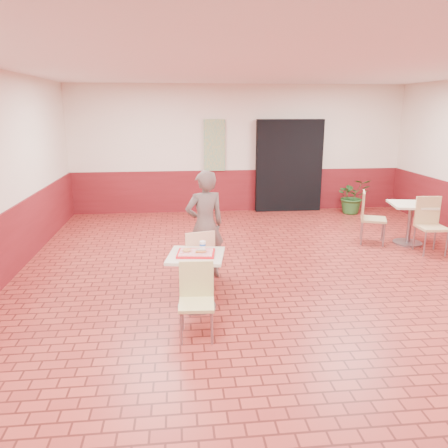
{
  "coord_description": "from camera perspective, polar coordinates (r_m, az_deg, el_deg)",
  "views": [
    {
      "loc": [
        -1.48,
        -5.44,
        2.45
      ],
      "look_at": [
        -0.88,
        0.16,
        0.95
      ],
      "focal_mm": 35.0,
      "sensor_mm": 36.0,
      "label": 1
    }
  ],
  "objects": [
    {
      "name": "wainscot_band",
      "position": [
        5.97,
        8.62,
        -4.34
      ],
      "size": [
        8.0,
        10.0,
        1.0
      ],
      "color": "maroon",
      "rests_on": "ground"
    },
    {
      "name": "chair_main_back",
      "position": [
        5.95,
        -3.39,
        -4.36
      ],
      "size": [
        0.49,
        0.49,
        0.87
      ],
      "rotation": [
        0.0,
        0.0,
        3.38
      ],
      "color": "#E3B088",
      "rests_on": "ground"
    },
    {
      "name": "potted_plant",
      "position": [
        10.87,
        16.45,
        3.53
      ],
      "size": [
        0.77,
        0.67,
        0.85
      ],
      "primitive_type": "imported",
      "rotation": [
        0.0,
        0.0,
        -0.01
      ],
      "color": "#285A24",
      "rests_on": "ground"
    },
    {
      "name": "second_table",
      "position": [
        8.74,
        23.15,
        0.87
      ],
      "size": [
        0.72,
        0.72,
        0.76
      ],
      "rotation": [
        0.0,
        0.0,
        -0.18
      ],
      "color": "beige",
      "rests_on": "ground"
    },
    {
      "name": "chair_main_front",
      "position": [
        4.85,
        -3.61,
        -9.33
      ],
      "size": [
        0.4,
        0.4,
        0.82
      ],
      "rotation": [
        0.0,
        0.0,
        -0.06
      ],
      "color": "#CCC17A",
      "rests_on": "ground"
    },
    {
      "name": "customer",
      "position": [
        6.35,
        -2.51,
        -0.15
      ],
      "size": [
        0.67,
        0.54,
        1.61
      ],
      "primitive_type": "imported",
      "rotation": [
        0.0,
        0.0,
        3.44
      ],
      "color": "brown",
      "rests_on": "ground"
    },
    {
      "name": "corridor_doorway",
      "position": [
        10.75,
        8.47,
        7.52
      ],
      "size": [
        1.6,
        0.22,
        2.2
      ],
      "primitive_type": "cube",
      "color": "black",
      "rests_on": "ground"
    },
    {
      "name": "chair_second_front",
      "position": [
        8.38,
        25.29,
        0.27
      ],
      "size": [
        0.47,
        0.47,
        0.97
      ],
      "rotation": [
        0.0,
        0.0,
        -0.05
      ],
      "color": "#D9BC82",
      "rests_on": "ground"
    },
    {
      "name": "room_shell",
      "position": [
        5.72,
        9.01,
        5.16
      ],
      "size": [
        8.01,
        10.01,
        3.01
      ],
      "color": "maroon",
      "rests_on": "ground"
    },
    {
      "name": "serving_tray",
      "position": [
        5.39,
        -3.68,
        -3.84
      ],
      "size": [
        0.46,
        0.36,
        0.03
      ],
      "rotation": [
        0.0,
        0.0,
        -0.13
      ],
      "color": "red",
      "rests_on": "main_table"
    },
    {
      "name": "main_table",
      "position": [
        5.47,
        -3.63,
        -6.26
      ],
      "size": [
        0.67,
        0.67,
        0.71
      ],
      "rotation": [
        0.0,
        0.0,
        -0.18
      ],
      "color": "beige",
      "rests_on": "ground"
    },
    {
      "name": "long_john_donut",
      "position": [
        5.36,
        -3.02,
        -3.56
      ],
      "size": [
        0.14,
        0.08,
        0.04
      ],
      "rotation": [
        0.0,
        0.0,
        -0.14
      ],
      "color": "#E08141",
      "rests_on": "serving_tray"
    },
    {
      "name": "ring_donut",
      "position": [
        5.42,
        -4.9,
        -3.42
      ],
      "size": [
        0.12,
        0.12,
        0.03
      ],
      "primitive_type": "torus",
      "rotation": [
        0.0,
        0.0,
        -0.11
      ],
      "color": "#D7904E",
      "rests_on": "serving_tray"
    },
    {
      "name": "chair_second_left",
      "position": [
        8.52,
        18.43,
        1.16
      ],
      "size": [
        0.58,
        0.58,
        0.97
      ],
      "rotation": [
        0.0,
        0.0,
        1.19
      ],
      "color": "tan",
      "rests_on": "ground"
    },
    {
      "name": "paper_cup",
      "position": [
        5.5,
        -2.82,
        -2.74
      ],
      "size": [
        0.08,
        0.08,
        0.1
      ],
      "rotation": [
        0.0,
        0.0,
        -0.29
      ],
      "color": "white",
      "rests_on": "serving_tray"
    },
    {
      "name": "promo_poster",
      "position": [
        10.46,
        -1.26,
        10.23
      ],
      "size": [
        0.5,
        0.03,
        1.2
      ],
      "primitive_type": "cube",
      "color": "gray",
      "rests_on": "wainscot_band"
    }
  ]
}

